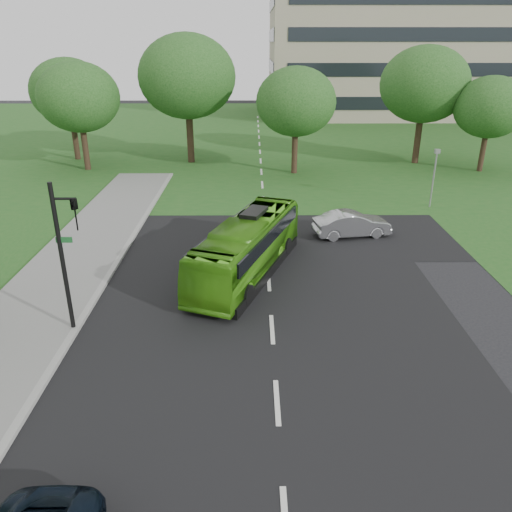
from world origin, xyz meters
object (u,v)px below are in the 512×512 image
at_px(tree_park_b, 187,77).
at_px(sedan, 352,224).
at_px(traffic_light, 65,248).
at_px(tree_park_e, 491,107).
at_px(tree_park_a, 79,97).
at_px(office_building, 417,20).
at_px(tree_park_d, 425,85).
at_px(bus, 247,247).
at_px(tree_park_c, 296,102).
at_px(camera_pole, 435,170).
at_px(tree_park_f, 69,91).

bearing_deg(tree_park_b, sedan, -59.57).
bearing_deg(traffic_light, tree_park_e, 68.31).
height_order(tree_park_a, sedan, tree_park_a).
bearing_deg(traffic_light, office_building, 88.16).
distance_m(tree_park_d, bus, 27.09).
distance_m(tree_park_b, bus, 24.12).
bearing_deg(tree_park_c, tree_park_a, 175.64).
distance_m(tree_park_a, tree_park_b, 8.74).
height_order(office_building, tree_park_b, office_building).
height_order(sedan, traffic_light, traffic_light).
distance_m(office_building, camera_pole, 47.85).
bearing_deg(bus, tree_park_b, 123.06).
distance_m(tree_park_c, tree_park_f, 19.67).
bearing_deg(sedan, tree_park_b, 19.79).
xyz_separation_m(tree_park_c, sedan, (2.01, -14.12, -4.80)).
bearing_deg(sedan, camera_pole, -59.97).
relative_size(tree_park_a, traffic_light, 1.52).
bearing_deg(tree_park_b, tree_park_c, -24.95).
height_order(office_building, tree_park_f, office_building).
distance_m(tree_park_d, sedan, 20.57).
bearing_deg(office_building, tree_park_d, -104.71).
bearing_deg(tree_park_a, tree_park_e, -1.35).
distance_m(tree_park_e, sedan, 20.13).
relative_size(tree_park_b, tree_park_d, 1.10).
distance_m(bus, sedan, 7.31).
relative_size(office_building, tree_park_d, 4.21).
bearing_deg(sedan, tree_park_c, -2.56).
relative_size(tree_park_e, bus, 0.81).
relative_size(tree_park_d, tree_park_e, 1.29).
bearing_deg(sedan, tree_park_f, 36.58).
bearing_deg(traffic_light, tree_park_c, 91.80).
bearing_deg(tree_park_e, sedan, -131.80).
distance_m(office_building, tree_park_c, 41.74).
distance_m(tree_park_a, sedan, 24.85).
bearing_deg(tree_park_f, bus, -57.42).
distance_m(tree_park_d, tree_park_e, 5.50).
xyz_separation_m(tree_park_c, tree_park_f, (-18.95, 5.26, 0.34)).
distance_m(traffic_light, camera_pole, 22.85).
relative_size(tree_park_c, traffic_light, 1.47).
bearing_deg(sedan, office_building, -29.63).
bearing_deg(office_building, camera_pole, -104.15).
distance_m(tree_park_d, traffic_light, 34.17).
bearing_deg(tree_park_d, tree_park_c, -161.61).
distance_m(tree_park_b, tree_park_f, 10.43).
relative_size(tree_park_f, traffic_light, 1.55).
bearing_deg(office_building, tree_park_c, -118.06).
height_order(tree_park_a, bus, tree_park_a).
xyz_separation_m(office_building, tree_park_c, (-19.35, -36.31, -7.03)).
xyz_separation_m(bus, camera_pole, (11.47, 9.79, 1.10)).
xyz_separation_m(office_building, sedan, (-17.35, -50.43, -11.83)).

